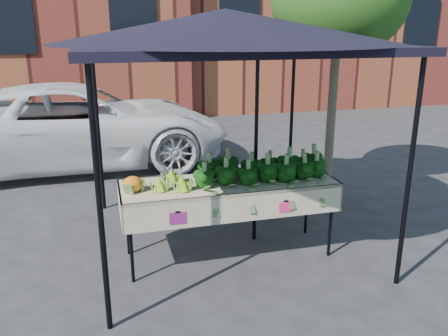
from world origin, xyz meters
TOP-DOWN VIEW (x-y plane):
  - ground at (0.00, 0.00)m, footprint 90.00×90.00m
  - table at (-0.14, 0.05)m, footprint 2.40×0.81m
  - canopy at (-0.07, 0.45)m, footprint 3.16×3.16m
  - broccoli_heap at (0.25, 0.08)m, footprint 1.62×0.59m
  - romanesco_cluster at (-0.81, 0.04)m, footprint 0.45×0.49m
  - cauliflower_pair at (-1.19, 0.00)m, footprint 0.22×0.22m
  - vehicle at (-1.89, 4.31)m, footprint 1.62×2.62m
  - street_tree at (1.80, 1.43)m, footprint 1.89×1.89m

SIDE VIEW (x-z plane):
  - ground at x=0.00m, z-range 0.00..0.00m
  - table at x=-0.14m, z-range 0.00..0.90m
  - cauliflower_pair at x=-1.19m, z-range 0.90..1.10m
  - romanesco_cluster at x=-0.81m, z-range 0.90..1.12m
  - broccoli_heap at x=0.25m, z-range 0.90..1.19m
  - canopy at x=-0.07m, z-range 0.00..2.74m
  - street_tree at x=1.80m, z-range 0.00..3.72m
  - vehicle at x=-1.89m, z-range 0.00..5.59m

